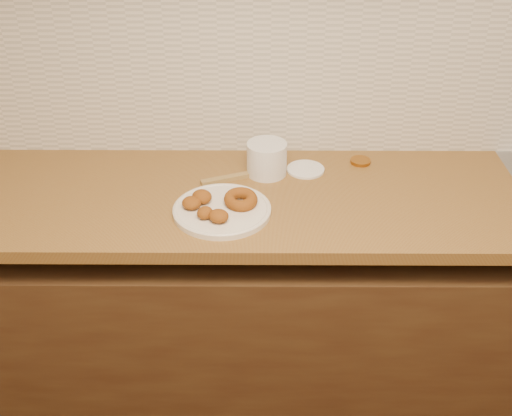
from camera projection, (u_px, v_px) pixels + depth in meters
name	position (u px, v px, depth m)	size (l,w,h in m)	color
wall_back	(361.00, 19.00, 2.00)	(4.00, 0.02, 2.70)	tan
base_cabinet	(349.00, 318.00, 2.25)	(3.60, 0.60, 0.77)	#4B351C
butcher_block	(152.00, 198.00, 1.99)	(2.30, 0.62, 0.04)	olive
backsplash	(358.00, 66.00, 2.07)	(3.60, 0.02, 0.60)	silver
donut_plate	(222.00, 210.00, 1.88)	(0.29, 0.29, 0.02)	white
ring_donut	(241.00, 199.00, 1.89)	(0.10, 0.10, 0.03)	brown
fried_dough_chunks	(204.00, 206.00, 1.85)	(0.16, 0.18, 0.04)	brown
plastic_tub	(267.00, 159.00, 2.06)	(0.13, 0.13, 0.11)	white
tub_lid	(306.00, 169.00, 2.10)	(0.12, 0.12, 0.01)	white
brass_jar_lid	(360.00, 161.00, 2.14)	(0.07, 0.07, 0.01)	#A66923
wooden_utensil	(229.00, 178.00, 2.04)	(0.18, 0.02, 0.01)	olive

